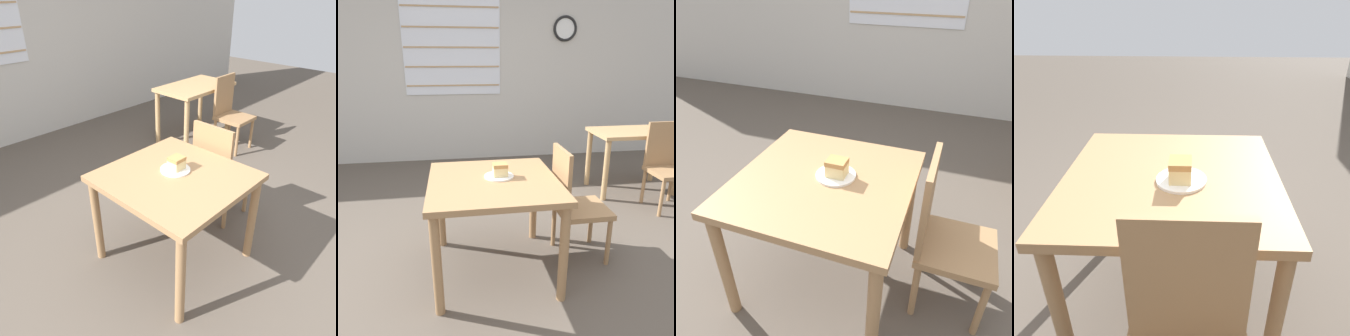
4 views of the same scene
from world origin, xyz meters
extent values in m
plane|color=brown|center=(0.00, 0.00, 0.00)|extent=(14.00, 14.00, 0.00)
cube|color=#9E754C|center=(0.05, 0.11, 0.70)|extent=(0.88, 0.90, 0.04)
cylinder|color=#9E754C|center=(-0.34, -0.29, 0.34)|extent=(0.06, 0.06, 0.68)
cylinder|color=#9E754C|center=(0.44, -0.29, 0.34)|extent=(0.06, 0.06, 0.68)
cylinder|color=#9E754C|center=(-0.34, 0.51, 0.34)|extent=(0.06, 0.06, 0.68)
cylinder|color=#9E754C|center=(0.44, 0.51, 0.34)|extent=(0.06, 0.06, 0.68)
cube|color=#9E754C|center=(0.57, 0.19, 0.65)|extent=(0.03, 0.37, 0.47)
cylinder|color=white|center=(0.10, 0.16, 0.72)|extent=(0.21, 0.21, 0.01)
cube|color=#E5CC89|center=(0.11, 0.15, 0.76)|extent=(0.10, 0.09, 0.06)
cube|color=#B27F47|center=(0.11, 0.15, 0.80)|extent=(0.10, 0.09, 0.03)
camera|label=1|loc=(-1.34, -1.13, 1.82)|focal=35.00mm
camera|label=2|loc=(-0.20, -1.97, 1.51)|focal=35.00mm
camera|label=3|loc=(0.62, -1.13, 1.64)|focal=35.00mm
camera|label=4|loc=(1.23, 0.20, 1.39)|focal=35.00mm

